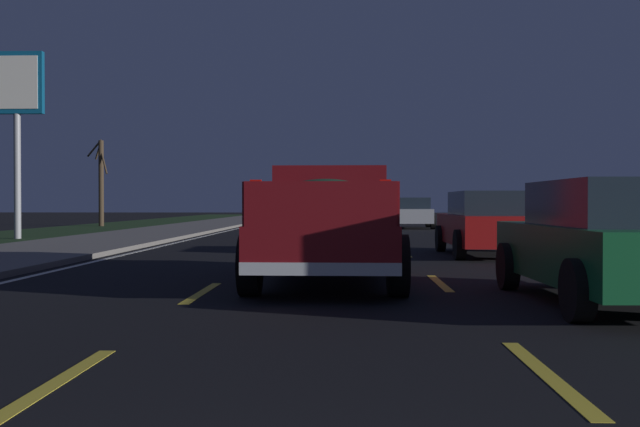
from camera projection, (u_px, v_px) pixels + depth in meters
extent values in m
plane|color=black|center=(339.00, 236.00, 28.53)|extent=(144.00, 144.00, 0.00)
cube|color=slate|center=(149.00, 234.00, 28.80)|extent=(108.00, 4.00, 0.12)
cube|color=#1E3819|center=(24.00, 235.00, 28.98)|extent=(108.00, 6.00, 0.01)
cube|color=yellow|center=(546.00, 374.00, 5.40)|extent=(2.40, 0.14, 0.01)
cube|color=yellow|center=(440.00, 283.00, 11.58)|extent=(2.40, 0.14, 0.01)
cube|color=yellow|center=(405.00, 254.00, 18.28)|extent=(2.40, 0.14, 0.01)
cube|color=yellow|center=(391.00, 242.00, 24.10)|extent=(2.40, 0.14, 0.01)
cube|color=yellow|center=(382.00, 233.00, 30.63)|extent=(2.40, 0.14, 0.01)
cube|color=yellow|center=(376.00, 229.00, 36.16)|extent=(2.40, 0.14, 0.01)
cube|color=yellow|center=(372.00, 225.00, 43.06)|extent=(2.40, 0.14, 0.01)
cube|color=yellow|center=(369.00, 222.00, 48.31)|extent=(2.40, 0.14, 0.01)
cube|color=yellow|center=(366.00, 220.00, 54.41)|extent=(2.40, 0.14, 0.01)
cube|color=yellow|center=(364.00, 218.00, 60.71)|extent=(2.40, 0.14, 0.01)
cube|color=yellow|center=(363.00, 217.00, 66.88)|extent=(2.40, 0.14, 0.01)
cube|color=yellow|center=(361.00, 216.00, 72.39)|extent=(2.40, 0.14, 0.01)
cube|color=yellow|center=(360.00, 215.00, 78.08)|extent=(2.40, 0.14, 0.01)
cube|color=yellow|center=(51.00, 386.00, 5.05)|extent=(2.40, 0.14, 0.01)
cube|color=yellow|center=(202.00, 292.00, 10.32)|extent=(2.40, 0.14, 0.01)
cube|color=yellow|center=(259.00, 257.00, 17.05)|extent=(2.40, 0.14, 0.01)
cube|color=yellow|center=(282.00, 243.00, 23.19)|extent=(2.40, 0.14, 0.01)
cube|color=yellow|center=(297.00, 234.00, 30.07)|extent=(2.40, 0.14, 0.01)
cube|color=yellow|center=(306.00, 228.00, 36.69)|extent=(2.40, 0.14, 0.01)
cube|color=yellow|center=(311.00, 225.00, 42.06)|extent=(2.40, 0.14, 0.01)
cube|color=yellow|center=(316.00, 222.00, 48.05)|extent=(2.40, 0.14, 0.01)
cube|color=yellow|center=(319.00, 221.00, 53.27)|extent=(2.40, 0.14, 0.01)
cube|color=yellow|center=(322.00, 219.00, 59.94)|extent=(2.40, 0.14, 0.01)
cube|color=yellow|center=(324.00, 217.00, 66.75)|extent=(2.40, 0.14, 0.01)
cube|color=yellow|center=(326.00, 216.00, 73.21)|extent=(2.40, 0.14, 0.01)
cube|color=yellow|center=(328.00, 215.00, 78.55)|extent=(2.40, 0.14, 0.01)
cube|color=silver|center=(208.00, 235.00, 28.72)|extent=(108.00, 0.14, 0.01)
cube|color=maroon|center=(329.00, 240.00, 11.70)|extent=(5.43, 2.08, 0.60)
cube|color=maroon|center=(332.00, 194.00, 12.88)|extent=(2.19, 1.87, 0.90)
cube|color=#1E2833|center=(329.00, 190.00, 11.83)|extent=(0.06, 1.44, 0.50)
cube|color=maroon|center=(261.00, 204.00, 10.66)|extent=(3.02, 0.13, 0.56)
cube|color=maroon|center=(391.00, 204.00, 10.57)|extent=(3.02, 0.13, 0.56)
cube|color=maroon|center=(320.00, 204.00, 9.04)|extent=(0.11, 1.88, 0.56)
cube|color=silver|center=(320.00, 269.00, 9.05)|extent=(0.15, 2.00, 0.16)
cube|color=red|center=(256.00, 188.00, 9.09)|extent=(0.06, 0.14, 0.20)
cube|color=red|center=(385.00, 188.00, 9.00)|extent=(0.06, 0.14, 0.20)
ellipsoid|color=#193823|center=(326.00, 201.00, 10.61)|extent=(2.62, 1.56, 0.64)
sphere|color=silver|center=(304.00, 210.00, 11.13)|extent=(0.40, 0.40, 0.40)
sphere|color=beige|center=(346.00, 213.00, 10.00)|extent=(0.34, 0.34, 0.34)
cylinder|color=black|center=(279.00, 249.00, 13.54)|extent=(0.84, 0.28, 0.84)
cylinder|color=black|center=(387.00, 249.00, 13.43)|extent=(0.84, 0.28, 0.84)
cylinder|color=black|center=(250.00, 265.00, 9.98)|extent=(0.84, 0.28, 0.84)
cylinder|color=black|center=(398.00, 266.00, 9.87)|extent=(0.84, 0.28, 0.84)
cube|color=#B2B5BA|center=(412.00, 216.00, 37.22)|extent=(4.45, 1.93, 0.70)
cube|color=#1E2833|center=(413.00, 203.00, 36.96)|extent=(2.51, 1.65, 0.56)
cylinder|color=black|center=(394.00, 221.00, 38.78)|extent=(0.68, 0.22, 0.68)
cylinder|color=black|center=(428.00, 221.00, 38.66)|extent=(0.68, 0.22, 0.68)
cylinder|color=black|center=(396.00, 222.00, 35.79)|extent=(0.68, 0.22, 0.68)
cylinder|color=black|center=(433.00, 222.00, 35.67)|extent=(0.68, 0.22, 0.68)
cube|color=red|center=(415.00, 215.00, 35.08)|extent=(0.12, 1.51, 0.10)
cube|color=maroon|center=(487.00, 229.00, 17.72)|extent=(4.42, 1.85, 0.70)
cube|color=#1E2833|center=(489.00, 203.00, 17.46)|extent=(2.48, 1.61, 0.56)
cylinder|color=black|center=(441.00, 238.00, 19.24)|extent=(0.68, 0.22, 0.68)
cylinder|color=black|center=(510.00, 238.00, 19.19)|extent=(0.68, 0.22, 0.68)
cylinder|color=black|center=(460.00, 245.00, 16.25)|extent=(0.68, 0.22, 0.68)
cylinder|color=black|center=(541.00, 245.00, 16.20)|extent=(0.68, 0.22, 0.68)
cube|color=red|center=(507.00, 231.00, 15.57)|extent=(0.10, 1.51, 0.10)
cube|color=#14592D|center=(609.00, 253.00, 9.22)|extent=(4.45, 1.91, 0.70)
cube|color=#1E2833|center=(617.00, 203.00, 8.96)|extent=(2.50, 1.65, 0.56)
cylinder|color=black|center=(508.00, 266.00, 10.73)|extent=(0.68, 0.22, 0.68)
cylinder|color=black|center=(632.00, 266.00, 10.71)|extent=(0.68, 0.22, 0.68)
cylinder|color=black|center=(578.00, 290.00, 7.74)|extent=(0.68, 0.22, 0.68)
cylinder|color=#99999E|center=(17.00, 145.00, 26.04)|extent=(0.24, 0.24, 6.63)
cube|color=navy|center=(17.00, 83.00, 26.00)|extent=(0.24, 1.90, 2.20)
cube|color=silver|center=(15.00, 82.00, 25.88)|extent=(0.04, 1.60, 1.87)
cylinder|color=#423323|center=(101.00, 183.00, 40.51)|extent=(0.28, 0.28, 4.72)
cylinder|color=#423323|center=(94.00, 148.00, 40.63)|extent=(0.33, 0.91, 0.98)
cylinder|color=#423323|center=(104.00, 162.00, 40.21)|extent=(0.63, 0.59, 1.38)
cylinder|color=#423323|center=(99.00, 150.00, 40.81)|extent=(0.71, 0.61, 1.05)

